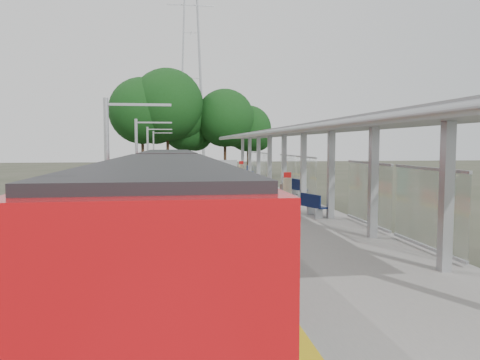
{
  "coord_description": "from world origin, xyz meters",
  "views": [
    {
      "loc": [
        -4.27,
        -7.97,
        3.96
      ],
      "look_at": [
        -1.16,
        13.65,
        2.3
      ],
      "focal_mm": 35.0,
      "sensor_mm": 36.0,
      "label": 1
    }
  ],
  "objects_px": {
    "bench_mid": "(297,187)",
    "info_pillar_far": "(241,173)",
    "train": "(167,195)",
    "bench_near": "(313,205)",
    "info_pillar_near": "(287,194)",
    "bench_far": "(249,171)",
    "litter_bin": "(284,193)"
  },
  "relations": [
    {
      "from": "bench_mid",
      "to": "info_pillar_far",
      "type": "xyz_separation_m",
      "value": [
        -1.65,
        10.26,
        0.18
      ]
    },
    {
      "from": "train",
      "to": "bench_near",
      "type": "bearing_deg",
      "value": 8.03
    },
    {
      "from": "bench_near",
      "to": "info_pillar_near",
      "type": "relative_size",
      "value": 0.83
    },
    {
      "from": "bench_mid",
      "to": "info_pillar_near",
      "type": "distance_m",
      "value": 5.2
    },
    {
      "from": "bench_near",
      "to": "info_pillar_far",
      "type": "distance_m",
      "value": 17.17
    },
    {
      "from": "train",
      "to": "info_pillar_near",
      "type": "distance_m",
      "value": 6.07
    },
    {
      "from": "info_pillar_near",
      "to": "bench_far",
      "type": "bearing_deg",
      "value": 97.8
    },
    {
      "from": "train",
      "to": "litter_bin",
      "type": "relative_size",
      "value": 28.73
    },
    {
      "from": "bench_near",
      "to": "info_pillar_near",
      "type": "distance_m",
      "value": 2.11
    },
    {
      "from": "train",
      "to": "info_pillar_far",
      "type": "bearing_deg",
      "value": 73.13
    },
    {
      "from": "bench_mid",
      "to": "bench_far",
      "type": "relative_size",
      "value": 0.96
    },
    {
      "from": "bench_near",
      "to": "bench_far",
      "type": "relative_size",
      "value": 0.85
    },
    {
      "from": "info_pillar_near",
      "to": "litter_bin",
      "type": "xyz_separation_m",
      "value": [
        0.51,
        2.7,
        -0.26
      ]
    },
    {
      "from": "bench_near",
      "to": "litter_bin",
      "type": "xyz_separation_m",
      "value": [
        -0.06,
        4.71,
        -0.01
      ]
    },
    {
      "from": "litter_bin",
      "to": "bench_near",
      "type": "bearing_deg",
      "value": -89.22
    },
    {
      "from": "bench_far",
      "to": "info_pillar_far",
      "type": "relative_size",
      "value": 0.99
    },
    {
      "from": "bench_near",
      "to": "bench_mid",
      "type": "xyz_separation_m",
      "value": [
        1.19,
        6.9,
        0.06
      ]
    },
    {
      "from": "bench_mid",
      "to": "bench_far",
      "type": "height_order",
      "value": "bench_far"
    },
    {
      "from": "train",
      "to": "info_pillar_near",
      "type": "xyz_separation_m",
      "value": [
        5.35,
        2.85,
        -0.31
      ]
    },
    {
      "from": "bench_mid",
      "to": "info_pillar_near",
      "type": "xyz_separation_m",
      "value": [
        -1.76,
        -4.89,
        0.19
      ]
    },
    {
      "from": "bench_far",
      "to": "info_pillar_far",
      "type": "xyz_separation_m",
      "value": [
        -1.65,
        -6.23,
        0.16
      ]
    },
    {
      "from": "bench_near",
      "to": "bench_mid",
      "type": "distance_m",
      "value": 7.01
    },
    {
      "from": "bench_far",
      "to": "info_pillar_near",
      "type": "bearing_deg",
      "value": -78.58
    },
    {
      "from": "train",
      "to": "info_pillar_near",
      "type": "relative_size",
      "value": 16.12
    },
    {
      "from": "bench_near",
      "to": "bench_far",
      "type": "bearing_deg",
      "value": 68.15
    },
    {
      "from": "bench_mid",
      "to": "litter_bin",
      "type": "height_order",
      "value": "bench_mid"
    },
    {
      "from": "bench_near",
      "to": "bench_mid",
      "type": "relative_size",
      "value": 0.89
    },
    {
      "from": "info_pillar_far",
      "to": "litter_bin",
      "type": "distance_m",
      "value": 12.46
    },
    {
      "from": "info_pillar_far",
      "to": "litter_bin",
      "type": "xyz_separation_m",
      "value": [
        0.4,
        -12.45,
        -0.25
      ]
    },
    {
      "from": "bench_near",
      "to": "info_pillar_far",
      "type": "relative_size",
      "value": 0.84
    },
    {
      "from": "train",
      "to": "bench_far",
      "type": "height_order",
      "value": "train"
    },
    {
      "from": "info_pillar_near",
      "to": "litter_bin",
      "type": "relative_size",
      "value": 1.78
    }
  ]
}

